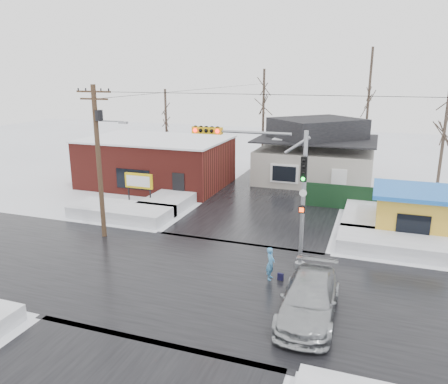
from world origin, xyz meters
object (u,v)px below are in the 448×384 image
(traffic_signal, at_px, (272,179))
(car, at_px, (309,299))
(pedestrian, at_px, (270,264))
(kiosk, at_px, (411,212))
(marquee_sign, at_px, (139,182))
(utility_pole, at_px, (99,153))

(traffic_signal, bearing_deg, car, -58.77)
(traffic_signal, height_order, pedestrian, traffic_signal)
(kiosk, distance_m, pedestrian, 10.97)
(marquee_sign, bearing_deg, car, -37.85)
(pedestrian, bearing_deg, marquee_sign, 54.97)
(marquee_sign, relative_size, kiosk, 0.55)
(marquee_sign, xyz_separation_m, car, (14.14, -10.99, -1.14))
(traffic_signal, relative_size, marquee_sign, 2.75)
(pedestrian, height_order, car, pedestrian)
(kiosk, bearing_deg, utility_pole, -159.56)
(marquee_sign, height_order, pedestrian, marquee_sign)
(traffic_signal, height_order, utility_pole, utility_pole)
(marquee_sign, distance_m, car, 17.94)
(pedestrian, bearing_deg, car, -141.04)
(traffic_signal, height_order, car, traffic_signal)
(pedestrian, distance_m, car, 3.58)
(traffic_signal, relative_size, kiosk, 1.52)
(utility_pole, distance_m, pedestrian, 11.84)
(traffic_signal, distance_m, car, 6.42)
(marquee_sign, xyz_separation_m, kiosk, (18.50, 0.50, -0.46))
(kiosk, bearing_deg, car, -110.80)
(traffic_signal, xyz_separation_m, pedestrian, (0.44, -1.69, -3.73))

